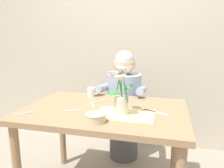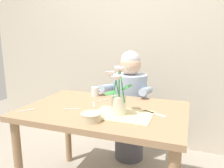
# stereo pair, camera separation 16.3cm
# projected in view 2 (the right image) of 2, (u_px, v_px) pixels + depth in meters

# --- Properties ---
(wood_panel_backdrop) EXTENTS (4.00, 0.10, 2.50)m
(wood_panel_backdrop) POSITION_uv_depth(u_px,v_px,m) (138.00, 38.00, 2.49)
(wood_panel_backdrop) COLOR beige
(wood_panel_backdrop) RESTS_ON ground_plane
(dining_table) EXTENTS (1.20, 0.80, 0.74)m
(dining_table) POSITION_uv_depth(u_px,v_px,m) (104.00, 120.00, 1.66)
(dining_table) COLOR #9E7A56
(dining_table) RESTS_ON ground_plane
(seated_person) EXTENTS (0.45, 0.47, 1.14)m
(seated_person) POSITION_uv_depth(u_px,v_px,m) (130.00, 107.00, 2.23)
(seated_person) COLOR #4C4C56
(seated_person) RESTS_ON ground_plane
(striped_placemat) EXTENTS (0.40, 0.28, 0.00)m
(striped_placemat) POSITION_uv_depth(u_px,v_px,m) (123.00, 115.00, 1.49)
(striped_placemat) COLOR beige
(striped_placemat) RESTS_ON dining_table
(flower_vase) EXTENTS (0.21, 0.19, 0.34)m
(flower_vase) POSITION_uv_depth(u_px,v_px,m) (118.00, 92.00, 1.47)
(flower_vase) COLOR silver
(flower_vase) RESTS_ON dining_table
(ceramic_bowl) EXTENTS (0.14, 0.14, 0.06)m
(ceramic_bowl) POSITION_uv_depth(u_px,v_px,m) (91.00, 116.00, 1.39)
(ceramic_bowl) COLOR beige
(ceramic_bowl) RESTS_ON dining_table
(dinner_knife) EXTENTS (0.18, 0.10, 0.00)m
(dinner_knife) POSITION_uv_depth(u_px,v_px,m) (154.00, 113.00, 1.52)
(dinner_knife) COLOR silver
(dinner_knife) RESTS_ON dining_table
(coffee_cup) EXTENTS (0.09, 0.07, 0.08)m
(coffee_cup) POSITION_uv_depth(u_px,v_px,m) (95.00, 92.00, 1.98)
(coffee_cup) COLOR silver
(coffee_cup) RESTS_ON dining_table
(spoon_0) EXTENTS (0.11, 0.07, 0.01)m
(spoon_0) POSITION_uv_depth(u_px,v_px,m) (69.00, 109.00, 1.61)
(spoon_0) COLOR silver
(spoon_0) RESTS_ON dining_table
(spoon_1) EXTENTS (0.08, 0.10, 0.01)m
(spoon_1) POSITION_uv_depth(u_px,v_px,m) (104.00, 100.00, 1.85)
(spoon_1) COLOR silver
(spoon_1) RESTS_ON dining_table
(spoon_2) EXTENTS (0.10, 0.09, 0.01)m
(spoon_2) POSITION_uv_depth(u_px,v_px,m) (29.00, 110.00, 1.59)
(spoon_2) COLOR silver
(spoon_2) RESTS_ON dining_table
(spoon_3) EXTENTS (0.07, 0.11, 0.01)m
(spoon_3) POSITION_uv_depth(u_px,v_px,m) (93.00, 104.00, 1.75)
(spoon_3) COLOR silver
(spoon_3) RESTS_ON dining_table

